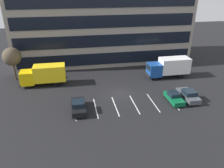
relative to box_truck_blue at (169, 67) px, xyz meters
name	(u,v)px	position (x,y,z in m)	size (l,w,h in m)	color
ground_plane	(120,94)	(-10.23, -5.09, -2.00)	(120.00, 120.00, 0.00)	black
office_building	(102,9)	(-10.23, 12.86, 8.80)	(36.00, 12.35, 21.60)	gray
lot_markings	(125,105)	(-10.23, -8.59, -2.00)	(14.14, 5.40, 0.01)	silver
box_truck_blue	(169,67)	(0.00, 0.00, 0.00)	(7.68, 2.54, 3.56)	#194799
box_truck_yellow_all	(44,74)	(-21.93, 0.61, -0.07)	(7.42, 2.46, 3.44)	yellow
sedan_forest	(174,97)	(-2.98, -8.83, -1.34)	(1.66, 3.96, 1.42)	#0C5933
sedan_charcoal	(188,95)	(-0.66, -8.67, -1.26)	(1.85, 4.42, 1.58)	#474C51
sedan_black	(79,106)	(-16.77, -8.88, -1.26)	(1.85, 4.42, 1.58)	black
bare_tree	(12,57)	(-27.23, 3.80, 2.29)	(3.14, 3.14, 5.88)	#473323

